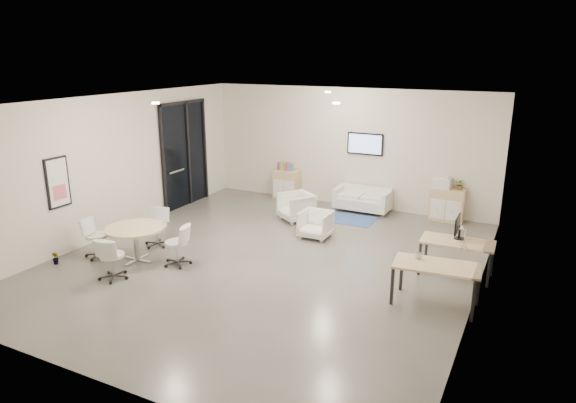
{
  "coord_description": "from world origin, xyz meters",
  "views": [
    {
      "loc": [
        4.73,
        -8.51,
        4.08
      ],
      "look_at": [
        0.25,
        0.4,
        1.18
      ],
      "focal_mm": 32.0,
      "sensor_mm": 36.0,
      "label": 1
    }
  ],
  "objects_px": {
    "round_table": "(135,231)",
    "desk_front": "(437,269)",
    "armchair_right": "(316,223)",
    "armchair_left": "(296,205)",
    "loveseat": "(363,200)",
    "sideboard_right": "(447,205)",
    "sideboard_left": "(286,185)",
    "desk_rear": "(457,245)"
  },
  "relations": [
    {
      "from": "desk_rear",
      "to": "desk_front",
      "type": "bearing_deg",
      "value": -96.32
    },
    {
      "from": "desk_front",
      "to": "armchair_left",
      "type": "bearing_deg",
      "value": 137.59
    },
    {
      "from": "desk_rear",
      "to": "armchair_right",
      "type": "bearing_deg",
      "value": 165.56
    },
    {
      "from": "desk_front",
      "to": "round_table",
      "type": "relative_size",
      "value": 1.24
    },
    {
      "from": "desk_front",
      "to": "sideboard_left",
      "type": "bearing_deg",
      "value": 132.22
    },
    {
      "from": "armchair_left",
      "to": "round_table",
      "type": "height_order",
      "value": "armchair_left"
    },
    {
      "from": "sideboard_left",
      "to": "sideboard_right",
      "type": "bearing_deg",
      "value": -0.1
    },
    {
      "from": "armchair_left",
      "to": "desk_rear",
      "type": "height_order",
      "value": "armchair_left"
    },
    {
      "from": "sideboard_left",
      "to": "loveseat",
      "type": "relative_size",
      "value": 0.57
    },
    {
      "from": "sideboard_left",
      "to": "sideboard_right",
      "type": "relative_size",
      "value": 1.01
    },
    {
      "from": "loveseat",
      "to": "round_table",
      "type": "relative_size",
      "value": 1.25
    },
    {
      "from": "sideboard_right",
      "to": "armchair_left",
      "type": "relative_size",
      "value": 1.07
    },
    {
      "from": "sideboard_left",
      "to": "round_table",
      "type": "height_order",
      "value": "sideboard_left"
    },
    {
      "from": "sideboard_left",
      "to": "desk_rear",
      "type": "bearing_deg",
      "value": -32.2
    },
    {
      "from": "desk_rear",
      "to": "sideboard_left",
      "type": "bearing_deg",
      "value": 146.01
    },
    {
      "from": "armchair_right",
      "to": "desk_rear",
      "type": "relative_size",
      "value": 0.51
    },
    {
      "from": "loveseat",
      "to": "armchair_left",
      "type": "distance_m",
      "value": 1.96
    },
    {
      "from": "armchair_left",
      "to": "round_table",
      "type": "xyz_separation_m",
      "value": [
        -1.75,
        -3.82,
        0.24
      ]
    },
    {
      "from": "armchair_left",
      "to": "sideboard_right",
      "type": "bearing_deg",
      "value": 61.22
    },
    {
      "from": "sideboard_left",
      "to": "sideboard_right",
      "type": "xyz_separation_m",
      "value": [
        4.51,
        -0.01,
        -0.0
      ]
    },
    {
      "from": "loveseat",
      "to": "desk_rear",
      "type": "bearing_deg",
      "value": -46.64
    },
    {
      "from": "loveseat",
      "to": "desk_front",
      "type": "distance_m",
      "value": 5.37
    },
    {
      "from": "desk_front",
      "to": "loveseat",
      "type": "bearing_deg",
      "value": 116.14
    },
    {
      "from": "loveseat",
      "to": "desk_front",
      "type": "xyz_separation_m",
      "value": [
        2.8,
        -4.56,
        0.35
      ]
    },
    {
      "from": "desk_rear",
      "to": "loveseat",
      "type": "bearing_deg",
      "value": 130.75
    },
    {
      "from": "desk_front",
      "to": "round_table",
      "type": "xyz_separation_m",
      "value": [
        -5.79,
        -0.78,
        -0.02
      ]
    },
    {
      "from": "loveseat",
      "to": "armchair_left",
      "type": "bearing_deg",
      "value": -128.6
    },
    {
      "from": "sideboard_right",
      "to": "sideboard_left",
      "type": "bearing_deg",
      "value": 179.9
    },
    {
      "from": "loveseat",
      "to": "armchair_left",
      "type": "height_order",
      "value": "armchair_left"
    },
    {
      "from": "armchair_right",
      "to": "loveseat",
      "type": "bearing_deg",
      "value": 82.86
    },
    {
      "from": "armchair_right",
      "to": "round_table",
      "type": "height_order",
      "value": "round_table"
    },
    {
      "from": "armchair_left",
      "to": "armchair_right",
      "type": "height_order",
      "value": "armchair_left"
    },
    {
      "from": "armchair_right",
      "to": "desk_rear",
      "type": "height_order",
      "value": "desk_rear"
    },
    {
      "from": "armchair_left",
      "to": "armchair_right",
      "type": "relative_size",
      "value": 1.13
    },
    {
      "from": "sideboard_left",
      "to": "armchair_right",
      "type": "xyz_separation_m",
      "value": [
        2.07,
        -2.6,
        -0.07
      ]
    },
    {
      "from": "armchair_right",
      "to": "armchair_left",
      "type": "bearing_deg",
      "value": 135.0
    },
    {
      "from": "sideboard_right",
      "to": "round_table",
      "type": "relative_size",
      "value": 0.71
    },
    {
      "from": "round_table",
      "to": "desk_front",
      "type": "bearing_deg",
      "value": 7.63
    },
    {
      "from": "desk_rear",
      "to": "desk_front",
      "type": "distance_m",
      "value": 1.39
    },
    {
      "from": "sideboard_left",
      "to": "desk_rear",
      "type": "height_order",
      "value": "sideboard_left"
    },
    {
      "from": "sideboard_right",
      "to": "armchair_right",
      "type": "distance_m",
      "value": 3.57
    },
    {
      "from": "desk_rear",
      "to": "round_table",
      "type": "xyz_separation_m",
      "value": [
        -5.9,
        -2.16,
        0.01
      ]
    }
  ]
}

